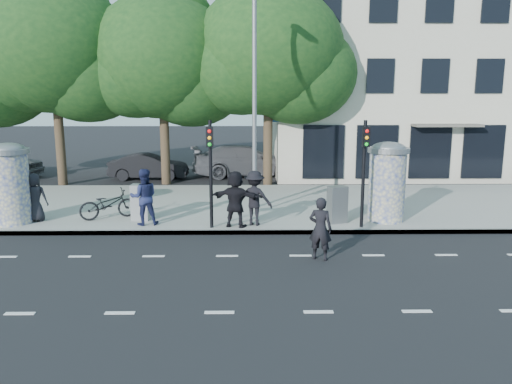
{
  "coord_description": "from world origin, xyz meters",
  "views": [
    {
      "loc": [
        0.61,
        -11.6,
        4.3
      ],
      "look_at": [
        0.81,
        3.5,
        1.37
      ],
      "focal_mm": 35.0,
      "sensor_mm": 36.0,
      "label": 1
    }
  ],
  "objects_px": {
    "cabinet_left": "(141,202)",
    "car_mid": "(149,167)",
    "traffic_pole_near": "(210,163)",
    "bicycle": "(108,204)",
    "street_lamp": "(254,81)",
    "ped_c": "(144,197)",
    "traffic_pole_far": "(364,163)",
    "ad_column_right": "(387,180)",
    "ped_d": "(255,198)",
    "ad_column_left": "(10,182)",
    "man_road": "(320,229)",
    "ped_a": "(35,197)",
    "car_right": "(245,161)",
    "cabinet_right": "(337,204)",
    "ped_f": "(235,199)"
  },
  "relations": [
    {
      "from": "cabinet_left",
      "to": "car_mid",
      "type": "bearing_deg",
      "value": 104.67
    },
    {
      "from": "man_road",
      "to": "cabinet_left",
      "type": "xyz_separation_m",
      "value": [
        -5.55,
        3.78,
        -0.09
      ]
    },
    {
      "from": "ad_column_right",
      "to": "ped_d",
      "type": "bearing_deg",
      "value": -172.97
    },
    {
      "from": "bicycle",
      "to": "traffic_pole_near",
      "type": "bearing_deg",
      "value": -135.68
    },
    {
      "from": "bicycle",
      "to": "cabinet_left",
      "type": "height_order",
      "value": "cabinet_left"
    },
    {
      "from": "ad_column_left",
      "to": "ped_d",
      "type": "relative_size",
      "value": 1.49
    },
    {
      "from": "ad_column_left",
      "to": "traffic_pole_far",
      "type": "xyz_separation_m",
      "value": [
        11.4,
        -0.71,
        0.69
      ]
    },
    {
      "from": "traffic_pole_far",
      "to": "man_road",
      "type": "relative_size",
      "value": 2.01
    },
    {
      "from": "ped_d",
      "to": "cabinet_left",
      "type": "relative_size",
      "value": 1.46
    },
    {
      "from": "car_right",
      "to": "car_mid",
      "type": "bearing_deg",
      "value": 89.14
    },
    {
      "from": "cabinet_left",
      "to": "car_mid",
      "type": "distance_m",
      "value": 9.41
    },
    {
      "from": "car_mid",
      "to": "bicycle",
      "type": "bearing_deg",
      "value": -178.11
    },
    {
      "from": "ad_column_right",
      "to": "man_road",
      "type": "xyz_separation_m",
      "value": [
        -2.72,
        -3.6,
        -0.69
      ]
    },
    {
      "from": "street_lamp",
      "to": "ped_c",
      "type": "distance_m",
      "value": 5.71
    },
    {
      "from": "traffic_pole_far",
      "to": "ped_d",
      "type": "height_order",
      "value": "traffic_pole_far"
    },
    {
      "from": "ped_a",
      "to": "bicycle",
      "type": "bearing_deg",
      "value": -174.52
    },
    {
      "from": "ad_column_left",
      "to": "ped_a",
      "type": "bearing_deg",
      "value": 20.22
    },
    {
      "from": "ped_d",
      "to": "ped_c",
      "type": "bearing_deg",
      "value": 10.83
    },
    {
      "from": "car_mid",
      "to": "ped_c",
      "type": "bearing_deg",
      "value": -170.32
    },
    {
      "from": "street_lamp",
      "to": "ped_f",
      "type": "distance_m",
      "value": 4.65
    },
    {
      "from": "man_road",
      "to": "ped_f",
      "type": "bearing_deg",
      "value": -28.74
    },
    {
      "from": "traffic_pole_near",
      "to": "ad_column_right",
      "type": "bearing_deg",
      "value": 8.89
    },
    {
      "from": "ad_column_left",
      "to": "street_lamp",
      "type": "height_order",
      "value": "street_lamp"
    },
    {
      "from": "ped_c",
      "to": "ped_d",
      "type": "xyz_separation_m",
      "value": [
        3.58,
        -0.09,
        -0.03
      ]
    },
    {
      "from": "bicycle",
      "to": "car_right",
      "type": "bearing_deg",
      "value": -50.67
    },
    {
      "from": "ped_c",
      "to": "car_mid",
      "type": "bearing_deg",
      "value": -92.89
    },
    {
      "from": "ped_a",
      "to": "man_road",
      "type": "distance_m",
      "value": 9.73
    },
    {
      "from": "street_lamp",
      "to": "ped_c",
      "type": "relative_size",
      "value": 4.36
    },
    {
      "from": "cabinet_left",
      "to": "traffic_pole_far",
      "type": "bearing_deg",
      "value": -3.38
    },
    {
      "from": "ad_column_left",
      "to": "cabinet_right",
      "type": "bearing_deg",
      "value": -0.35
    },
    {
      "from": "street_lamp",
      "to": "bicycle",
      "type": "relative_size",
      "value": 4.17
    },
    {
      "from": "car_mid",
      "to": "man_road",
      "type": "bearing_deg",
      "value": -152.16
    },
    {
      "from": "traffic_pole_far",
      "to": "car_right",
      "type": "relative_size",
      "value": 0.6
    },
    {
      "from": "car_mid",
      "to": "car_right",
      "type": "bearing_deg",
      "value": -79.4
    },
    {
      "from": "traffic_pole_far",
      "to": "cabinet_left",
      "type": "xyz_separation_m",
      "value": [
        -7.27,
        1.09,
        -1.47
      ]
    },
    {
      "from": "ped_a",
      "to": "cabinet_right",
      "type": "xyz_separation_m",
      "value": [
        10.05,
        -0.31,
        -0.2
      ]
    },
    {
      "from": "ad_column_left",
      "to": "car_mid",
      "type": "relative_size",
      "value": 0.66
    },
    {
      "from": "ped_a",
      "to": "ad_column_right",
      "type": "bearing_deg",
      "value": 177.21
    },
    {
      "from": "street_lamp",
      "to": "cabinet_right",
      "type": "relative_size",
      "value": 6.55
    },
    {
      "from": "street_lamp",
      "to": "cabinet_left",
      "type": "relative_size",
      "value": 6.58
    },
    {
      "from": "ad_column_right",
      "to": "traffic_pole_near",
      "type": "relative_size",
      "value": 0.78
    },
    {
      "from": "car_mid",
      "to": "ad_column_left",
      "type": "bearing_deg",
      "value": 164.35
    },
    {
      "from": "street_lamp",
      "to": "car_right",
      "type": "height_order",
      "value": "street_lamp"
    },
    {
      "from": "traffic_pole_near",
      "to": "bicycle",
      "type": "distance_m",
      "value": 4.14
    },
    {
      "from": "street_lamp",
      "to": "cabinet_right",
      "type": "distance_m",
      "value": 5.33
    },
    {
      "from": "ad_column_left",
      "to": "bicycle",
      "type": "distance_m",
      "value": 3.17
    },
    {
      "from": "ad_column_right",
      "to": "street_lamp",
      "type": "bearing_deg",
      "value": 156.27
    },
    {
      "from": "ped_c",
      "to": "ped_d",
      "type": "distance_m",
      "value": 3.58
    },
    {
      "from": "ad_column_right",
      "to": "traffic_pole_far",
      "type": "bearing_deg",
      "value": -137.79
    },
    {
      "from": "ad_column_right",
      "to": "car_right",
      "type": "xyz_separation_m",
      "value": [
        -4.82,
        10.46,
        -0.71
      ]
    }
  ]
}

